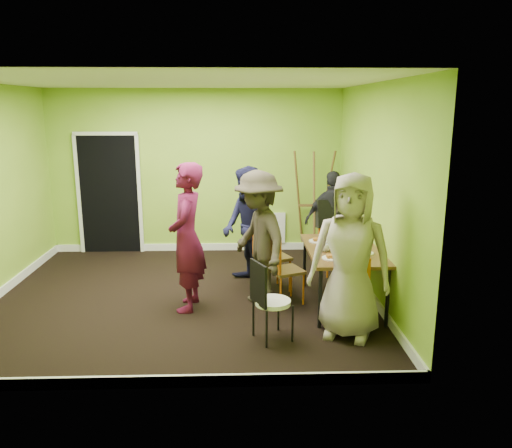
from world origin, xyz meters
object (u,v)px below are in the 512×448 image
Objects in this scene: dining_table at (343,253)px; thermos at (340,239)px; chair_front_end at (352,289)px; chair_bentwood at (268,297)px; easel at (313,203)px; person_left_far at (248,228)px; blue_bottle at (363,247)px; person_front_end at (350,257)px; chair_left_near at (281,265)px; person_standing at (187,237)px; person_back_end at (333,220)px; chair_back_end at (332,221)px; chair_left_far at (267,251)px; person_left_near at (259,238)px; orange_bottle at (340,242)px.

thermos is (-0.03, 0.05, 0.17)m from dining_table.
chair_bentwood is at bearing -176.58° from chair_front_end.
easel reaches higher than dining_table.
blue_bottle is at bearing 31.30° from person_left_far.
person_front_end reaches higher than blue_bottle.
easel is (-0.01, 3.07, 0.40)m from chair_front_end.
chair_left_near is 1.25m from person_standing.
person_back_end is (0.16, 1.56, 0.07)m from dining_table.
chair_left_near is at bearing 46.65° from chair_back_end.
chair_left_near is 0.82m from thermos.
thermos is (0.97, 1.03, 0.37)m from chair_bentwood.
chair_left_far is 2.05m from easel.
chair_left_near is 1.04× the size of chair_bentwood.
chair_bentwood is 0.50× the size of easel.
chair_bentwood is 4.68× the size of blue_bottle.
person_front_end reaches higher than easel.
thermos is at bearing 78.15° from chair_front_end.
chair_left_near is 0.87m from person_left_far.
person_left_near is at bearing 174.90° from dining_table.
person_front_end reaches higher than person_back_end.
chair_back_end is 4.81× the size of thermos.
chair_bentwood is at bearing 59.60° from person_back_end.
person_left_far is (-0.18, 1.73, 0.35)m from chair_bentwood.
easel reaches higher than person_back_end.
blue_bottle is (0.23, 0.46, 0.36)m from chair_front_end.
dining_table is 2.36m from easel.
chair_left_near is at bearing -171.39° from orange_bottle.
person_back_end is (0.94, 1.50, 0.24)m from chair_left_near.
person_left_near is (-1.18, -1.34, 0.09)m from chair_back_end.
person_left_near is (0.12, -0.65, 0.02)m from person_left_far.
orange_bottle is at bearing 77.42° from person_back_end.
easel is at bearing 111.05° from person_front_end.
thermos is at bearing -103.08° from orange_bottle.
person_back_end is (2.12, 1.61, -0.16)m from person_standing.
chair_bentwood is 0.49× the size of person_front_end.
person_left_far is at bearing 148.99° from thermos.
chair_left_near is 4.08× the size of thermos.
chair_left_near is 2.43m from easel.
chair_left_near is at bearing 121.93° from chair_front_end.
thermos reaches higher than dining_table.
orange_bottle is at bearing 113.99° from blue_bottle.
chair_front_end is 0.86m from thermos.
chair_left_far is at bearing 113.93° from chair_front_end.
chair_back_end is 1.39m from thermos.
orange_bottle is at bearing 76.92° from thermos.
orange_bottle is 1.39m from person_back_end.
chair_left_far is 1.54m from chair_front_end.
chair_back_end is 5.73× the size of blue_bottle.
orange_bottle is at bearing 99.89° from person_standing.
chair_bentwood is (-1.13, -2.41, -0.28)m from chair_back_end.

